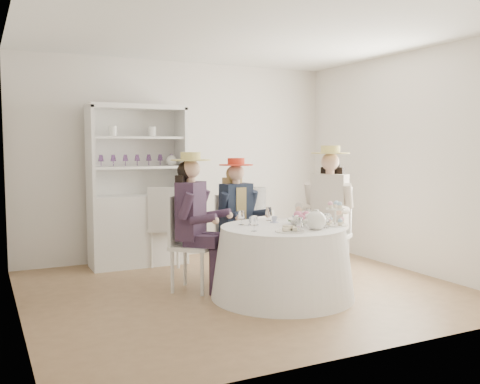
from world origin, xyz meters
name	(u,v)px	position (x,y,z in m)	size (l,w,h in m)	color
ground	(244,289)	(0.00, 0.00, 0.00)	(4.50, 4.50, 0.00)	olive
ceiling	(244,35)	(0.00, 0.00, 2.70)	(4.50, 4.50, 0.00)	white
wall_back	(180,160)	(0.00, 2.00, 1.35)	(4.50, 4.50, 0.00)	silver
wall_front	(368,173)	(0.00, -2.00, 1.35)	(4.50, 4.50, 0.00)	silver
wall_left	(14,169)	(-2.25, 0.00, 1.35)	(4.50, 4.50, 0.00)	silver
wall_right	(406,162)	(2.25, 0.00, 1.35)	(4.50, 4.50, 0.00)	silver
tea_table	(282,262)	(0.23, -0.41, 0.36)	(1.47, 1.47, 0.73)	white
hutch	(138,209)	(-0.70, 1.68, 0.74)	(1.26, 0.55, 2.07)	silver
side_table	(255,231)	(1.03, 1.71, 0.31)	(0.40, 0.40, 0.63)	silver
hatbox	(255,199)	(1.03, 1.71, 0.79)	(0.32, 0.32, 0.32)	black
guest_left	(193,213)	(-0.50, 0.20, 0.84)	(0.63, 0.63, 1.48)	silver
guest_mid	(237,210)	(0.18, 0.55, 0.80)	(0.52, 0.55, 1.40)	silver
guest_right	(329,204)	(1.10, 0.00, 0.87)	(0.67, 0.63, 1.55)	silver
spare_chair	(166,224)	(-0.40, 1.43, 0.55)	(0.58, 0.58, 1.03)	silver
teacup_a	(253,221)	(0.01, -0.20, 0.77)	(0.10, 0.10, 0.08)	white
teacup_b	(274,220)	(0.29, -0.14, 0.76)	(0.06, 0.06, 0.06)	white
teacup_c	(296,220)	(0.48, -0.28, 0.77)	(0.09, 0.09, 0.07)	white
flower_bowl	(299,222)	(0.43, -0.41, 0.76)	(0.24, 0.24, 0.06)	white
flower_arrangement	(302,217)	(0.42, -0.49, 0.82)	(0.20, 0.20, 0.07)	pink
table_teapot	(316,221)	(0.42, -0.73, 0.82)	(0.28, 0.20, 0.21)	white
sandwich_plate	(290,230)	(0.12, -0.74, 0.74)	(0.28, 0.28, 0.06)	white
cupcake_stand	(335,217)	(0.75, -0.60, 0.82)	(0.26, 0.26, 0.24)	white
stemware_set	(283,219)	(0.23, -0.41, 0.80)	(0.90, 0.94, 0.15)	white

